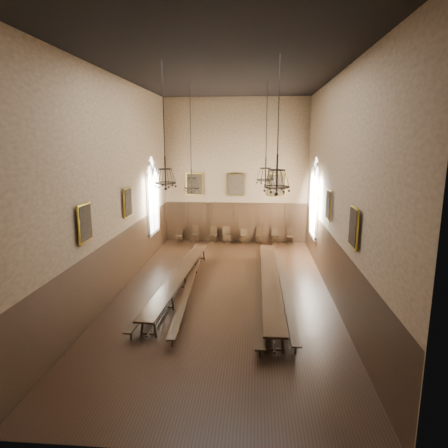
# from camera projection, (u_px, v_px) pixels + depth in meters

# --- Properties ---
(floor) EXTENTS (9.00, 18.00, 0.02)m
(floor) POSITION_uv_depth(u_px,v_px,m) (224.00, 293.00, 17.09)
(floor) COLOR black
(floor) RESTS_ON ground
(ceiling) EXTENTS (9.00, 18.00, 0.02)m
(ceiling) POSITION_uv_depth(u_px,v_px,m) (224.00, 71.00, 15.25)
(ceiling) COLOR black
(ceiling) RESTS_ON ground
(wall_back) EXTENTS (9.00, 0.02, 9.00)m
(wall_back) POSITION_uv_depth(u_px,v_px,m) (236.00, 171.00, 24.97)
(wall_back) COLOR #8D7257
(wall_back) RESTS_ON ground
(wall_front) EXTENTS (9.00, 0.02, 9.00)m
(wall_front) POSITION_uv_depth(u_px,v_px,m) (186.00, 244.00, 7.38)
(wall_front) COLOR #8D7257
(wall_front) RESTS_ON ground
(wall_left) EXTENTS (0.02, 18.00, 9.00)m
(wall_left) POSITION_uv_depth(u_px,v_px,m) (116.00, 187.00, 16.53)
(wall_left) COLOR #8D7257
(wall_left) RESTS_ON ground
(wall_right) EXTENTS (0.02, 18.00, 9.00)m
(wall_right) POSITION_uv_depth(u_px,v_px,m) (338.00, 189.00, 15.82)
(wall_right) COLOR #8D7257
(wall_right) RESTS_ON ground
(wainscot_panelling) EXTENTS (9.00, 18.00, 2.50)m
(wainscot_panelling) POSITION_uv_depth(u_px,v_px,m) (224.00, 265.00, 16.84)
(wainscot_panelling) COLOR black
(wainscot_panelling) RESTS_ON floor
(table_left) EXTENTS (1.21, 9.81, 0.76)m
(table_left) POSITION_uv_depth(u_px,v_px,m) (181.00, 281.00, 17.41)
(table_left) COLOR black
(table_left) RESTS_ON floor
(table_right) EXTENTS (0.75, 10.43, 0.81)m
(table_right) POSITION_uv_depth(u_px,v_px,m) (270.00, 286.00, 16.70)
(table_right) COLOR black
(table_right) RESTS_ON floor
(bench_left_outer) EXTENTS (0.69, 9.77, 0.44)m
(bench_left_outer) POSITION_uv_depth(u_px,v_px,m) (167.00, 284.00, 17.33)
(bench_left_outer) COLOR black
(bench_left_outer) RESTS_ON floor
(bench_left_inner) EXTENTS (0.79, 9.85, 0.44)m
(bench_left_inner) POSITION_uv_depth(u_px,v_px,m) (189.00, 287.00, 16.97)
(bench_left_inner) COLOR black
(bench_left_inner) RESTS_ON floor
(bench_right_inner) EXTENTS (0.34, 10.64, 0.48)m
(bench_right_inner) POSITION_uv_depth(u_px,v_px,m) (259.00, 289.00, 16.70)
(bench_right_inner) COLOR black
(bench_right_inner) RESTS_ON floor
(bench_right_outer) EXTENTS (0.38, 10.36, 0.47)m
(bench_right_outer) POSITION_uv_depth(u_px,v_px,m) (284.00, 288.00, 16.76)
(bench_right_outer) COLOR black
(bench_right_outer) RESTS_ON floor
(chair_0) EXTENTS (0.42, 0.42, 0.89)m
(chair_0) POSITION_uv_depth(u_px,v_px,m) (179.00, 238.00, 25.58)
(chair_0) COLOR black
(chair_0) RESTS_ON floor
(chair_1) EXTENTS (0.52, 0.52, 1.04)m
(chair_1) POSITION_uv_depth(u_px,v_px,m) (195.00, 237.00, 25.58)
(chair_1) COLOR black
(chair_1) RESTS_ON floor
(chair_2) EXTENTS (0.54, 0.54, 1.02)m
(chair_2) POSITION_uv_depth(u_px,v_px,m) (213.00, 238.00, 25.46)
(chair_2) COLOR black
(chair_2) RESTS_ON floor
(chair_3) EXTENTS (0.57, 0.57, 1.03)m
(chair_3) POSITION_uv_depth(u_px,v_px,m) (227.00, 238.00, 25.47)
(chair_3) COLOR black
(chair_3) RESTS_ON floor
(chair_4) EXTENTS (0.51, 0.51, 0.93)m
(chair_4) POSITION_uv_depth(u_px,v_px,m) (244.00, 239.00, 25.31)
(chair_4) COLOR black
(chair_4) RESTS_ON floor
(chair_5) EXTENTS (0.51, 0.51, 1.04)m
(chair_5) POSITION_uv_depth(u_px,v_px,m) (259.00, 238.00, 25.28)
(chair_5) COLOR black
(chair_5) RESTS_ON floor
(chair_6) EXTENTS (0.48, 0.48, 0.95)m
(chair_6) POSITION_uv_depth(u_px,v_px,m) (275.00, 239.00, 25.23)
(chair_6) COLOR black
(chair_6) RESTS_ON floor
(chair_7) EXTENTS (0.47, 0.47, 0.99)m
(chair_7) POSITION_uv_depth(u_px,v_px,m) (290.00, 239.00, 25.14)
(chair_7) COLOR black
(chair_7) RESTS_ON floor
(chandelier_back_left) EXTENTS (0.75, 0.75, 4.98)m
(chandelier_back_left) POSITION_uv_depth(u_px,v_px,m) (191.00, 180.00, 19.12)
(chandelier_back_left) COLOR black
(chandelier_back_left) RESTS_ON ceiling
(chandelier_back_right) EXTENTS (0.84, 0.84, 4.56)m
(chandelier_back_right) POSITION_uv_depth(u_px,v_px,m) (266.00, 173.00, 18.49)
(chandelier_back_right) COLOR black
(chandelier_back_right) RESTS_ON ceiling
(chandelier_front_left) EXTENTS (0.76, 0.76, 4.21)m
(chandelier_front_left) POSITION_uv_depth(u_px,v_px,m) (165.00, 174.00, 13.96)
(chandelier_front_left) COLOR black
(chandelier_front_left) RESTS_ON ceiling
(chandelier_front_right) EXTENTS (0.85, 0.85, 4.25)m
(chandelier_front_right) POSITION_uv_depth(u_px,v_px,m) (277.00, 178.00, 12.97)
(chandelier_front_right) COLOR black
(chandelier_front_right) RESTS_ON ceiling
(portrait_back_0) EXTENTS (1.10, 0.12, 1.40)m
(portrait_back_0) POSITION_uv_depth(u_px,v_px,m) (195.00, 184.00, 25.21)
(portrait_back_0) COLOR gold
(portrait_back_0) RESTS_ON wall_back
(portrait_back_1) EXTENTS (1.10, 0.12, 1.40)m
(portrait_back_1) POSITION_uv_depth(u_px,v_px,m) (236.00, 184.00, 25.00)
(portrait_back_1) COLOR gold
(portrait_back_1) RESTS_ON wall_back
(portrait_back_2) EXTENTS (1.10, 0.12, 1.40)m
(portrait_back_2) POSITION_uv_depth(u_px,v_px,m) (277.00, 185.00, 24.80)
(portrait_back_2) COLOR gold
(portrait_back_2) RESTS_ON wall_back
(portrait_left_0) EXTENTS (0.12, 1.00, 1.30)m
(portrait_left_0) POSITION_uv_depth(u_px,v_px,m) (128.00, 202.00, 17.66)
(portrait_left_0) COLOR gold
(portrait_left_0) RESTS_ON wall_left
(portrait_left_1) EXTENTS (0.12, 1.00, 1.30)m
(portrait_left_1) POSITION_uv_depth(u_px,v_px,m) (85.00, 223.00, 13.27)
(portrait_left_1) COLOR gold
(portrait_left_1) RESTS_ON wall_left
(portrait_right_0) EXTENTS (0.12, 1.00, 1.30)m
(portrait_right_0) POSITION_uv_depth(u_px,v_px,m) (329.00, 205.00, 16.97)
(portrait_right_0) COLOR gold
(portrait_right_0) RESTS_ON wall_right
(portrait_right_1) EXTENTS (0.12, 1.00, 1.30)m
(portrait_right_1) POSITION_uv_depth(u_px,v_px,m) (354.00, 227.00, 12.58)
(portrait_right_1) COLOR gold
(portrait_right_1) RESTS_ON wall_right
(window_right) EXTENTS (0.20, 2.20, 4.60)m
(window_right) POSITION_uv_depth(u_px,v_px,m) (315.00, 197.00, 21.42)
(window_right) COLOR white
(window_right) RESTS_ON wall_right
(window_left) EXTENTS (0.20, 2.20, 4.60)m
(window_left) POSITION_uv_depth(u_px,v_px,m) (153.00, 196.00, 22.11)
(window_left) COLOR white
(window_left) RESTS_ON wall_left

